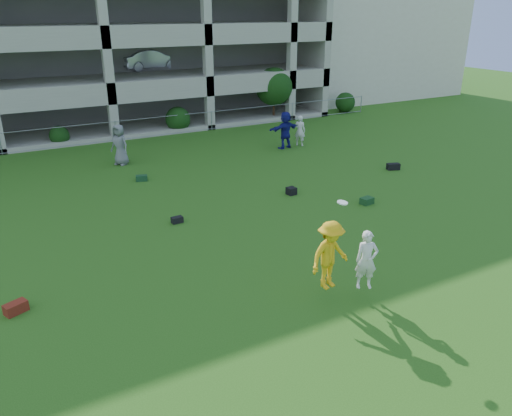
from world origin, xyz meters
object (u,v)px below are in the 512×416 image
crate_d (291,191)px  frisbee_contest (337,256)px  bystander_d (285,130)px  stucco_building (343,34)px  bystander_c (120,145)px  bystander_e (300,131)px  parking_garage (75,26)px

crate_d → frisbee_contest: frisbee_contest is taller
bystander_d → frisbee_contest: bearing=54.9°
stucco_building → bystander_c: size_ratio=8.05×
bystander_c → bystander_d: size_ratio=0.99×
bystander_e → crate_d: (-4.62, -6.42, -0.70)m
bystander_c → bystander_d: 8.79m
bystander_d → parking_garage: bearing=-70.3°
bystander_c → bystander_e: (9.67, -1.20, -0.15)m
bystander_c → frisbee_contest: bearing=-26.9°
stucco_building → frisbee_contest: 36.38m
bystander_d → frisbee_contest: 15.31m
bystander_d → parking_garage: 17.31m
bystander_e → parking_garage: 17.78m
bystander_c → crate_d: (5.05, -7.62, -0.84)m
bystander_c → parking_garage: bearing=142.3°
crate_d → frisbee_contest: size_ratio=0.14×
frisbee_contest → bystander_d: bearing=63.1°
stucco_building → bystander_c: (-23.95, -13.70, -4.01)m
parking_garage → stucco_building: bearing=0.7°
bystander_d → frisbee_contest: frisbee_contest is taller
bystander_d → bystander_e: (0.98, 0.04, -0.16)m
bystander_d → frisbee_contest: size_ratio=0.82×
stucco_building → parking_garage: size_ratio=0.53×
frisbee_contest → bystander_c: bearing=96.8°
bystander_c → frisbee_contest: size_ratio=0.81×
bystander_c → bystander_e: 9.75m
bystander_c → bystander_d: (8.70, -1.24, 0.01)m
stucco_building → parking_garage: (-23.01, -0.30, 1.01)m
stucco_building → bystander_e: stucco_building is taller
stucco_building → bystander_d: stucco_building is taller
bystander_c → parking_garage: parking_garage is taller
bystander_e → bystander_d: bearing=51.3°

